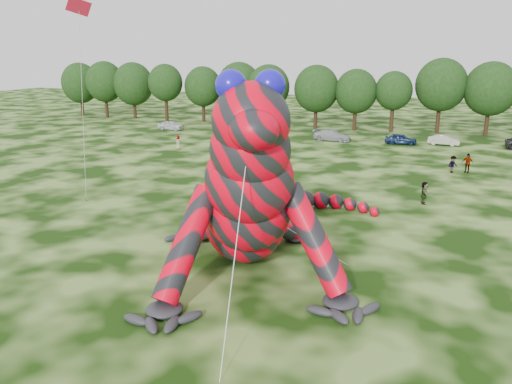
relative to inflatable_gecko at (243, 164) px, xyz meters
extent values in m
plane|color=#16330A|center=(2.82, -7.12, -5.20)|extent=(240.00, 240.00, 0.00)
cube|color=red|center=(-11.67, 2.34, 8.59)|extent=(1.20, 1.20, 1.17)
cylinder|color=silver|center=(-13.46, 4.05, 1.69)|extent=(0.02, 0.02, 14.66)
cylinder|color=#382314|center=(-15.26, 5.76, -5.08)|extent=(0.08, 0.08, 0.24)
imported|color=silver|center=(-27.33, 41.19, -4.52)|extent=(4.21, 2.09, 1.38)
imported|color=black|center=(-18.22, 41.26, -4.52)|extent=(4.26, 1.74, 1.37)
imported|color=maroon|center=(-13.02, 40.13, -4.54)|extent=(5.01, 2.71, 1.33)
imported|color=#A6AAB1|center=(-2.68, 39.56, -4.49)|extent=(5.20, 2.74, 1.44)
imported|color=#14264B|center=(5.94, 39.98, -4.54)|extent=(4.00, 1.86, 1.33)
imported|color=#BBB4AA|center=(11.04, 41.15, -4.58)|extent=(3.88, 1.68, 1.24)
imported|color=gray|center=(-18.84, 27.54, -4.36)|extent=(0.98, 0.92, 1.69)
imported|color=gray|center=(-5.17, 14.37, -4.36)|extent=(0.92, 0.76, 1.70)
imported|color=gray|center=(13.00, 25.88, -4.27)|extent=(1.18, 0.86, 1.86)
imported|color=gray|center=(11.69, 25.37, -4.38)|extent=(1.18, 1.18, 1.64)
imported|color=gray|center=(-9.08, 15.74, -4.35)|extent=(0.52, 0.69, 1.72)
imported|color=gray|center=(9.39, 13.75, -4.35)|extent=(0.71, 1.63, 1.71)
camera|label=1|loc=(9.48, -24.73, 5.78)|focal=35.00mm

